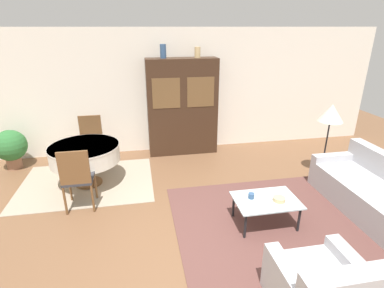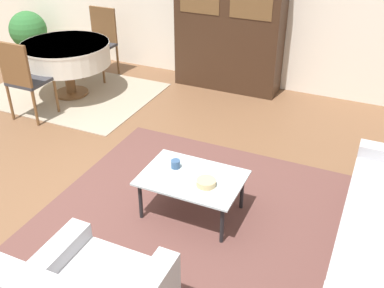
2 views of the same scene
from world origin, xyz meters
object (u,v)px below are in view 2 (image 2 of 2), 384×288
Objects in this scene: display_cabinet at (230,16)px; dining_chair_near at (24,76)px; bowl at (206,183)px; dining_chair_far at (101,39)px; coffee_table at (192,181)px; dining_table at (66,54)px; cup at (176,164)px; potted_plant at (28,31)px.

display_cabinet reaches higher than dining_chair_near.
display_cabinet reaches higher than bowl.
dining_chair_far is at bearing 137.56° from bowl.
dining_chair_far is at bearing 136.58° from coffee_table.
bowl is at bearing -72.98° from display_cabinet.
dining_table is at bearing -148.00° from display_cabinet.
cup is 0.11× the size of potted_plant.
cup is at bearing -32.77° from potted_plant.
dining_chair_far is 1.28× the size of potted_plant.
dining_chair_far is (-2.69, 2.55, 0.22)m from coffee_table.
dining_chair_near reaches higher than dining_table.
dining_chair_far is 11.98× the size of cup.
dining_chair_far is 5.95× the size of bowl.
display_cabinet is 3.57m from potted_plant.
dining_chair_near reaches higher than coffee_table.
cup is at bearing -79.02° from display_cabinet.
display_cabinet reaches higher than dining_chair_far.
cup is 4.84m from potted_plant.
dining_chair_far is (0.00, 0.83, -0.02)m from dining_table.
cup is 0.39m from bowl.
bowl is (0.16, -0.06, 0.07)m from coffee_table.
potted_plant is (-1.58, 0.15, -0.12)m from dining_chair_far.
dining_table is 14.15× the size of cup.
display_cabinet is at bearing 100.98° from cup.
display_cabinet is at bearing 107.02° from bowl.
potted_plant is at bearing 131.03° from dining_chair_near.
coffee_table is at bearing -20.85° from cup.
dining_chair_far is at bearing -5.38° from potted_plant.
dining_chair_far reaches higher than coffee_table.
dining_chair_near is 3.01m from bowl.
dining_table is at bearing 147.50° from coffee_table.
dining_chair_far is 3.51m from cup.
display_cabinet is 2.04× the size of dining_chair_near.
potted_plant is (-4.43, 2.76, 0.03)m from bowl.
dining_chair_near is 1.28× the size of potted_plant.
dining_chair_far reaches higher than bowl.
display_cabinet is at bearing 3.76° from potted_plant.
display_cabinet is at bearing 32.00° from dining_table.
dining_chair_far is 3.87m from bowl.
coffee_table is 3.71m from dining_chair_far.
bowl is at bearing -21.00° from cup.
potted_plant is (-1.58, 1.81, -0.12)m from dining_chair_near.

